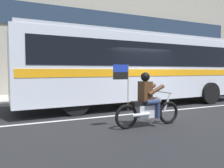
% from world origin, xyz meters
% --- Properties ---
extents(ground_plane, '(60.00, 60.00, 0.00)m').
position_xyz_m(ground_plane, '(0.00, 0.00, 0.00)').
color(ground_plane, black).
extents(sidewalk_curb, '(28.00, 3.80, 0.15)m').
position_xyz_m(sidewalk_curb, '(0.00, 5.10, 0.07)').
color(sidewalk_curb, '#B7B2A8').
rests_on(sidewalk_curb, ground_plane).
extents(lane_center_stripe, '(26.60, 0.14, 0.01)m').
position_xyz_m(lane_center_stripe, '(0.00, -0.60, 0.00)').
color(lane_center_stripe, silver).
rests_on(lane_center_stripe, ground_plane).
extents(transit_bus, '(11.49, 3.05, 3.22)m').
position_xyz_m(transit_bus, '(0.63, 1.19, 1.88)').
color(transit_bus, silver).
rests_on(transit_bus, ground_plane).
extents(motorcycle_with_rider, '(2.20, 0.64, 1.78)m').
position_xyz_m(motorcycle_with_rider, '(-1.40, -2.33, 0.67)').
color(motorcycle_with_rider, black).
rests_on(motorcycle_with_rider, ground_plane).
extents(fire_hydrant, '(0.22, 0.30, 0.75)m').
position_xyz_m(fire_hydrant, '(3.91, 4.37, 0.52)').
color(fire_hydrant, gold).
rests_on(fire_hydrant, sidewalk_curb).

